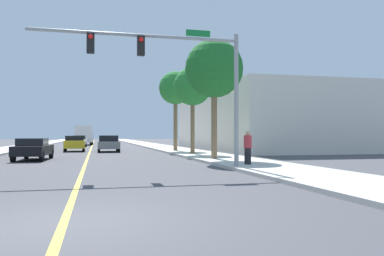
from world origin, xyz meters
TOP-DOWN VIEW (x-y plane):
  - ground at (0.00, 42.00)m, footprint 192.00×192.00m
  - sidewalk_left at (-8.23, 42.00)m, footprint 3.83×168.00m
  - sidewalk_right at (8.23, 42.00)m, footprint 3.83×168.00m
  - lane_marking_center at (0.00, 42.00)m, footprint 0.16×144.00m
  - building_right_near at (18.80, 32.69)m, footprint 14.51×25.63m
  - traffic_signal_mast at (3.95, 9.50)m, footprint 9.04×0.36m
  - palm_near at (7.40, 15.17)m, footprint 3.48×3.48m
  - palm_mid at (7.59, 21.42)m, footprint 2.88×2.88m
  - palm_far at (7.54, 27.68)m, footprint 3.00×3.00m
  - car_white at (-1.54, 45.68)m, footprint 1.83×4.16m
  - car_yellow at (-1.43, 31.36)m, footprint 2.01×4.00m
  - car_black at (-3.21, 18.63)m, footprint 1.96×4.65m
  - car_gray at (1.67, 29.71)m, footprint 1.98×4.40m
  - delivery_truck at (-1.20, 55.74)m, footprint 2.62×7.52m
  - pedestrian at (7.60, 10.34)m, footprint 0.38×0.38m

SIDE VIEW (x-z plane):
  - ground at x=0.00m, z-range 0.00..0.00m
  - lane_marking_center at x=0.00m, z-range 0.00..0.01m
  - sidewalk_left at x=-8.23m, z-range 0.00..0.15m
  - sidewalk_right at x=8.23m, z-range 0.00..0.15m
  - car_black at x=-3.21m, z-range 0.03..1.38m
  - car_gray at x=1.67m, z-range 0.02..1.52m
  - car_yellow at x=-1.43m, z-range 0.03..1.50m
  - car_white at x=-1.54m, z-range 0.03..1.50m
  - pedestrian at x=7.60m, z-range 0.14..1.74m
  - delivery_truck at x=-1.20m, z-range 0.11..3.04m
  - building_right_near at x=18.80m, z-range 0.00..6.11m
  - traffic_signal_mast at x=3.95m, z-range 1.57..7.62m
  - palm_mid at x=7.59m, z-range 1.90..8.41m
  - palm_near at x=7.40m, z-range 1.92..9.03m
  - palm_far at x=7.54m, z-range 2.16..9.34m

